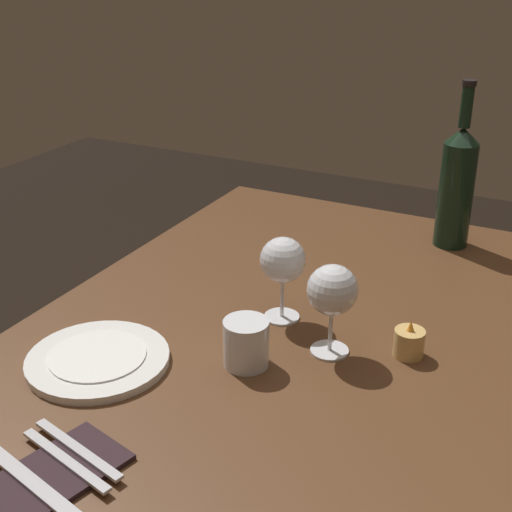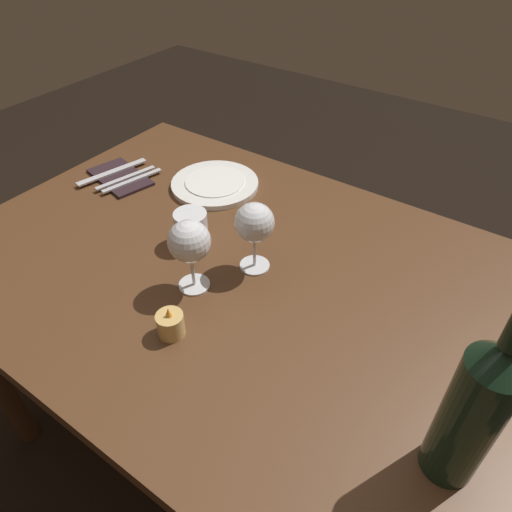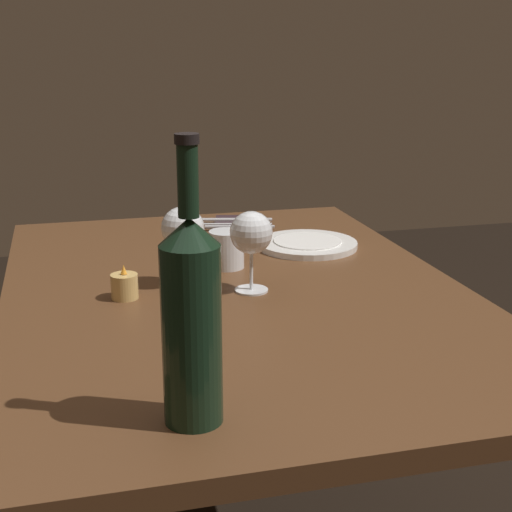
% 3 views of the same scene
% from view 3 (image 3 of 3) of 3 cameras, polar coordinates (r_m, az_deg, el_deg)
% --- Properties ---
extents(dining_table, '(1.30, 0.90, 0.74)m').
position_cam_3_polar(dining_table, '(1.53, -1.58, -5.60)').
color(dining_table, '#56351E').
rests_on(dining_table, ground).
extents(wine_glass_left, '(0.09, 0.09, 0.16)m').
position_cam_3_polar(wine_glass_left, '(1.49, -5.58, 1.98)').
color(wine_glass_left, white).
rests_on(wine_glass_left, dining_table).
extents(wine_glass_right, '(0.08, 0.08, 0.16)m').
position_cam_3_polar(wine_glass_right, '(1.44, -0.36, 1.66)').
color(wine_glass_right, white).
rests_on(wine_glass_right, dining_table).
extents(wine_bottle, '(0.08, 0.08, 0.37)m').
position_cam_3_polar(wine_bottle, '(0.95, -4.93, -4.63)').
color(wine_bottle, black).
rests_on(wine_bottle, dining_table).
extents(water_tumbler, '(0.08, 0.08, 0.08)m').
position_cam_3_polar(water_tumbler, '(1.62, -2.25, 0.36)').
color(water_tumbler, white).
rests_on(water_tumbler, dining_table).
extents(votive_candle, '(0.05, 0.05, 0.07)m').
position_cam_3_polar(votive_candle, '(1.45, -9.95, -2.33)').
color(votive_candle, '#DBB266').
rests_on(votive_candle, dining_table).
extents(dinner_plate, '(0.24, 0.24, 0.02)m').
position_cam_3_polar(dinner_plate, '(1.79, 3.92, 0.92)').
color(dinner_plate, white).
rests_on(dinner_plate, dining_table).
extents(folded_napkin, '(0.21, 0.15, 0.01)m').
position_cam_3_polar(folded_napkin, '(1.98, -1.58, 2.40)').
color(folded_napkin, '#2D1E23').
rests_on(folded_napkin, dining_table).
extents(fork_inner, '(0.06, 0.18, 0.00)m').
position_cam_3_polar(fork_inner, '(1.96, -1.41, 2.41)').
color(fork_inner, silver).
rests_on(fork_inner, folded_napkin).
extents(fork_outer, '(0.06, 0.18, 0.00)m').
position_cam_3_polar(fork_outer, '(1.93, -1.24, 2.24)').
color(fork_outer, silver).
rests_on(fork_outer, folded_napkin).
extents(table_knife, '(0.07, 0.21, 0.00)m').
position_cam_3_polar(table_knife, '(2.01, -1.77, 2.78)').
color(table_knife, silver).
rests_on(table_knife, folded_napkin).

